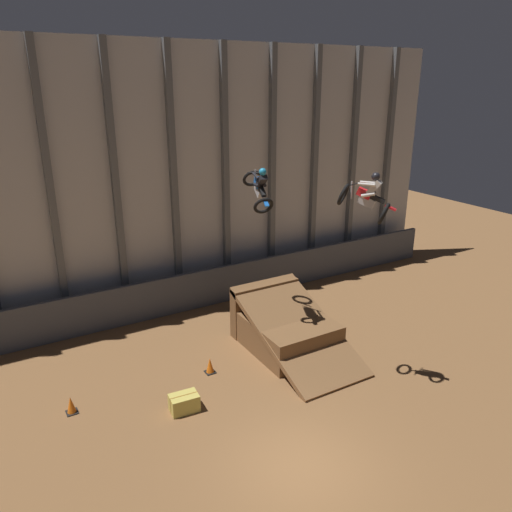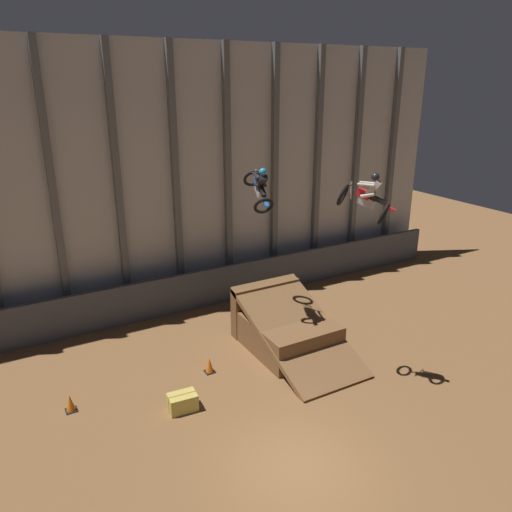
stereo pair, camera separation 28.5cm
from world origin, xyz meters
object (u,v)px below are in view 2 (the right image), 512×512
Objects in this scene: dirt_ramp at (285,328)px; traffic_cone_near_ramp at (209,365)px; rider_bike_right_air at (366,198)px; rider_bike_left_air at (259,188)px; hay_bale_trackside at (183,402)px; traffic_cone_arena_edge at (70,403)px.

dirt_ramp reaches higher than traffic_cone_near_ramp.
traffic_cone_near_ramp is (-4.24, 2.89, -6.24)m from rider_bike_right_air.
traffic_cone_near_ramp is (-2.48, -0.74, -6.10)m from rider_bike_left_air.
rider_bike_right_air is 8.08m from traffic_cone_near_ramp.
hay_bale_trackside is at bearing -159.29° from dirt_ramp.
dirt_ramp is 5.44m from hay_bale_trackside.
traffic_cone_near_ramp is 2.28m from hay_bale_trackside.
dirt_ramp is 9.21× the size of traffic_cone_arena_edge.
dirt_ramp is 3.47m from traffic_cone_near_ramp.
traffic_cone_near_ramp is at bearing -174.22° from dirt_ramp.
traffic_cone_arena_edge is at bearing 124.72° from rider_bike_right_air.
rider_bike_left_air reaches higher than hay_bale_trackside.
dirt_ramp is 5.71m from rider_bike_left_air.
rider_bike_left_air is 4.03m from rider_bike_right_air.
rider_bike_right_air is at bearing -12.61° from hay_bale_trackside.
rider_bike_right_air is (1.76, -3.63, 0.14)m from rider_bike_left_air.
hay_bale_trackside is (-1.65, -1.57, -0.00)m from traffic_cone_near_ramp.
rider_bike_left_air is 9.51m from traffic_cone_arena_edge.
traffic_cone_near_ramp is 0.61× the size of hay_bale_trackside.
dirt_ramp is 2.87× the size of rider_bike_left_air.
dirt_ramp is at bearing 1.51° from traffic_cone_arena_edge.
rider_bike_right_air reaches higher than traffic_cone_near_ramp.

